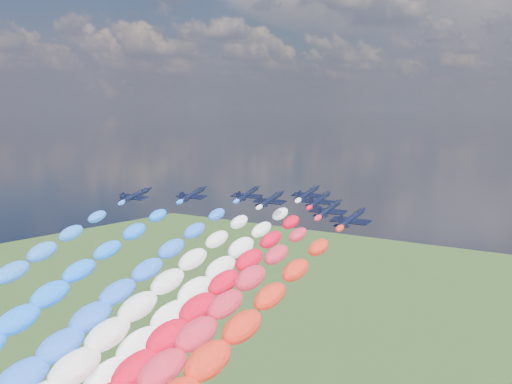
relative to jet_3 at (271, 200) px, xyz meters
The scene contains 13 objects.
jet_0 31.77m from the jet_3, 156.08° to the right, with size 7.77×10.42×2.30m, color black, non-canonical shape.
jet_1 19.94m from the jet_3, 168.75° to the right, with size 7.77×10.42×2.30m, color black, non-canonical shape.
trail_1 62.51m from the jet_3, 109.57° to the right, with size 7.07×100.80×49.40m, color #1369FE, non-canonical shape.
jet_2 11.04m from the jet_3, 154.60° to the left, with size 7.77×10.42×2.30m, color black, non-canonical shape.
trail_2 52.45m from the jet_3, 102.13° to the right, with size 7.07×100.80×49.40m, color blue, non-canonical shape.
jet_3 is the anchor object (origin of this frame).
trail_3 55.79m from the jet_3, 90.00° to the right, with size 7.07×100.80×49.40m, color white, non-canonical shape.
jet_4 14.18m from the jet_3, 86.99° to the left, with size 7.77×10.42×2.30m, color black, non-canonical shape.
trail_4 43.20m from the jet_3, 88.85° to the right, with size 7.07×100.80×49.40m, color white, non-canonical shape.
jet_5 10.75m from the jet_3, 34.34° to the left, with size 7.77×10.42×2.30m, color black, non-canonical shape.
trail_5 51.07m from the jet_3, 78.85° to the right, with size 7.07×100.80×49.40m, color red, non-canonical shape.
jet_6 18.39m from the jet_3, 15.52° to the right, with size 7.77×10.42×2.30m, color black, non-canonical shape.
jet_7 29.74m from the jet_3, 25.08° to the right, with size 7.77×10.42×2.30m, color black, non-canonical shape.
Camera 1 is at (87.16, -113.80, 108.02)m, focal length 48.10 mm.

